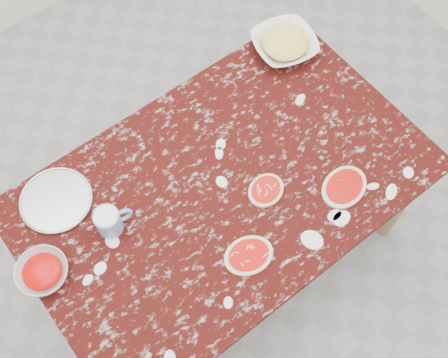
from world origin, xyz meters
TOP-DOWN VIEW (x-y plane):
  - ground at (0.00, 0.00)m, footprint 4.00×4.00m
  - worktable at (0.00, 0.00)m, footprint 1.60×1.00m
  - pizza_tray at (-0.56, 0.34)m, footprint 0.30×0.30m
  - sauce_bowl at (-0.74, 0.11)m, footprint 0.23×0.23m
  - cheese_bowl at (0.62, 0.37)m, footprint 0.33×0.33m
  - flour_mug at (-0.44, 0.12)m, footprint 0.14×0.10m
  - pizza_left at (-0.11, -0.29)m, footprint 0.22×0.18m
  - pizza_mid at (0.11, -0.12)m, footprint 0.18×0.16m
  - pizza_right at (0.36, -0.30)m, footprint 0.23×0.19m

SIDE VIEW (x-z plane):
  - ground at x=0.00m, z-range 0.00..0.00m
  - worktable at x=0.00m, z-range 0.29..1.04m
  - pizza_tray at x=-0.56m, z-range 0.75..0.76m
  - pizza_mid at x=0.11m, z-range 0.75..0.77m
  - pizza_left at x=-0.11m, z-range 0.75..0.77m
  - pizza_right at x=0.36m, z-range 0.75..0.77m
  - sauce_bowl at x=-0.74m, z-range 0.75..0.81m
  - cheese_bowl at x=0.62m, z-range 0.75..0.82m
  - flour_mug at x=-0.44m, z-range 0.75..0.87m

